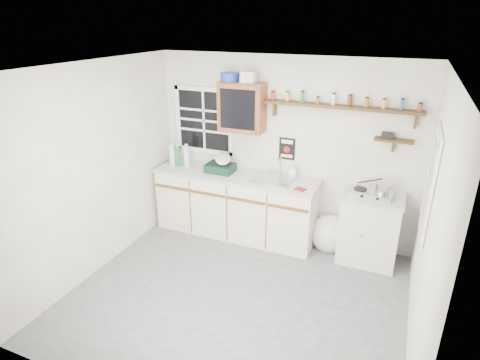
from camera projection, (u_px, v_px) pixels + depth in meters
name	position (u px, v px, depth m)	size (l,w,h in m)	color
room	(237.00, 195.00, 4.08)	(3.64, 3.24, 2.54)	#4D4D4F
main_cabinet	(236.00, 204.00, 5.70)	(2.31, 0.63, 0.92)	beige
right_cabinet	(369.00, 228.00, 5.06)	(0.73, 0.57, 0.91)	silver
sink	(273.00, 179.00, 5.34)	(0.52, 0.44, 0.29)	#ACACB0
upper_cabinet	(242.00, 107.00, 5.30)	(0.60, 0.32, 0.65)	brown
upper_cabinet_clutter	(238.00, 77.00, 5.18)	(0.48, 0.24, 0.14)	#1831A1
spice_shelf	(341.00, 106.00, 4.86)	(1.91, 0.18, 0.35)	#311D0D
secondary_shelf	(392.00, 139.00, 4.77)	(0.45, 0.16, 0.24)	#311D0D
warning_sign	(287.00, 149.00, 5.41)	(0.22, 0.02, 0.30)	black
window_back	(204.00, 121.00, 5.76)	(0.93, 0.03, 0.98)	black
window_right	(431.00, 184.00, 3.83)	(0.03, 0.78, 1.08)	black
water_bottles	(179.00, 156.00, 5.78)	(0.28, 0.14, 0.33)	silver
dish_rack	(221.00, 166.00, 5.57)	(0.39, 0.30, 0.29)	black
soap_bottle	(293.00, 170.00, 5.38)	(0.09, 0.09, 0.20)	white
rag	(300.00, 189.00, 5.02)	(0.12, 0.10, 0.02)	maroon
hotplate	(371.00, 193.00, 4.87)	(0.53, 0.31, 0.07)	#ACACB0
saucepan	(382.00, 188.00, 4.80)	(0.40, 0.24, 0.18)	#ACACB0
trash_bag	(329.00, 234.00, 5.39)	(0.46, 0.42, 0.53)	silver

